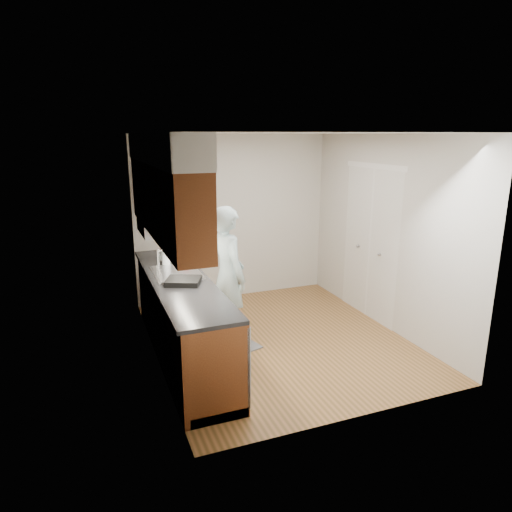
{
  "coord_description": "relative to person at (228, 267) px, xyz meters",
  "views": [
    {
      "loc": [
        -2.16,
        -4.8,
        2.48
      ],
      "look_at": [
        -0.2,
        0.25,
        1.04
      ],
      "focal_mm": 32.0,
      "sensor_mm": 36.0,
      "label": 1
    }
  ],
  "objects": [
    {
      "name": "soap_bottle_c",
      "position": [
        -0.64,
        0.62,
        0.06
      ],
      "size": [
        0.2,
        0.2,
        0.18
      ],
      "primitive_type": "imported",
      "rotation": [
        0.0,
        0.0,
        0.92
      ],
      "color": "white",
      "rests_on": "counter"
    },
    {
      "name": "wall_back",
      "position": [
        0.6,
        1.6,
        0.28
      ],
      "size": [
        3.0,
        0.02,
        2.5
      ],
      "primitive_type": "cube",
      "color": "beige",
      "rests_on": "floor"
    },
    {
      "name": "floor_mat",
      "position": [
        0.0,
        0.0,
        -0.96
      ],
      "size": [
        0.66,
        0.88,
        0.01
      ],
      "primitive_type": "cube",
      "rotation": [
        0.0,
        0.0,
        0.29
      ],
      "color": "slate",
      "rests_on": "floor"
    },
    {
      "name": "soap_bottle_a",
      "position": [
        -0.66,
        0.42,
        0.11
      ],
      "size": [
        0.14,
        0.14,
        0.27
      ],
      "primitive_type": "imported",
      "rotation": [
        0.0,
        0.0,
        0.44
      ],
      "color": "white",
      "rests_on": "counter"
    },
    {
      "name": "dish_rack",
      "position": [
        -0.61,
        -0.35,
        0.0
      ],
      "size": [
        0.45,
        0.42,
        0.06
      ],
      "primitive_type": "cube",
      "rotation": [
        0.0,
        0.0,
        -0.41
      ],
      "color": "black",
      "rests_on": "counter"
    },
    {
      "name": "ceiling",
      "position": [
        0.6,
        -0.15,
        1.53
      ],
      "size": [
        3.5,
        3.5,
        0.0
      ],
      "primitive_type": "plane",
      "rotation": [
        3.14,
        0.0,
        0.0
      ],
      "color": "white",
      "rests_on": "wall_left"
    },
    {
      "name": "person",
      "position": [
        0.0,
        0.0,
        0.0
      ],
      "size": [
        0.56,
        0.74,
        1.91
      ],
      "primitive_type": "imported",
      "rotation": [
        0.0,
        0.0,
        1.75
      ],
      "color": "#A4C2C8",
      "rests_on": "floor_mat"
    },
    {
      "name": "upper_cabinets",
      "position": [
        -0.73,
        -0.11,
        0.98
      ],
      "size": [
        0.47,
        2.8,
        1.21
      ],
      "color": "brown",
      "rests_on": "wall_left"
    },
    {
      "name": "soap_bottle_b",
      "position": [
        -0.5,
        0.7,
        0.07
      ],
      "size": [
        0.1,
        0.11,
        0.2
      ],
      "primitive_type": "imported",
      "rotation": [
        0.0,
        0.0,
        -0.19
      ],
      "color": "white",
      "rests_on": "counter"
    },
    {
      "name": "wall_right",
      "position": [
        2.1,
        -0.15,
        0.28
      ],
      "size": [
        0.02,
        3.5,
        2.5
      ],
      "primitive_type": "cube",
      "color": "beige",
      "rests_on": "floor"
    },
    {
      "name": "counter",
      "position": [
        -0.6,
        -0.15,
        -0.48
      ],
      "size": [
        0.64,
        2.8,
        1.3
      ],
      "color": "brown",
      "rests_on": "floor"
    },
    {
      "name": "wall_left",
      "position": [
        -0.9,
        -0.15,
        0.28
      ],
      "size": [
        0.02,
        3.5,
        2.5
      ],
      "primitive_type": "cube",
      "color": "beige",
      "rests_on": "floor"
    },
    {
      "name": "soda_can",
      "position": [
        -0.41,
        0.45,
        0.03
      ],
      "size": [
        0.08,
        0.08,
        0.12
      ],
      "primitive_type": "cylinder",
      "rotation": [
        0.0,
        0.0,
        -0.3
      ],
      "color": "#AB1D33",
      "rests_on": "counter"
    },
    {
      "name": "closet_door",
      "position": [
        2.08,
        0.15,
        0.06
      ],
      "size": [
        0.02,
        1.22,
        2.05
      ],
      "primitive_type": "cube",
      "color": "white",
      "rests_on": "wall_right"
    },
    {
      "name": "floor",
      "position": [
        0.6,
        -0.15,
        -0.97
      ],
      "size": [
        3.5,
        3.5,
        0.0
      ],
      "primitive_type": "plane",
      "color": "#905F36",
      "rests_on": "ground"
    }
  ]
}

